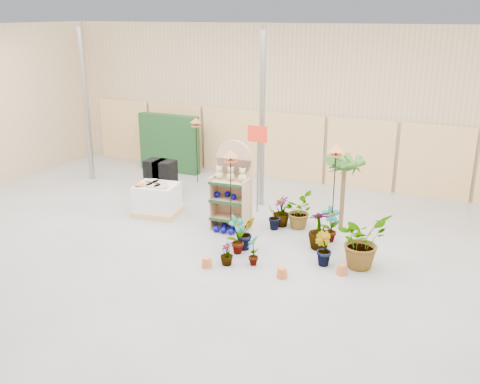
# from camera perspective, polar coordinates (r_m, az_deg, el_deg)

# --- Properties ---
(room) EXTENTS (15.20, 12.10, 4.70)m
(room) POSITION_cam_1_polar(r_m,az_deg,el_deg) (11.12, -2.67, 5.26)
(room) COLOR gray
(room) RESTS_ON ground
(display_shelf) EXTENTS (0.89, 0.60, 2.06)m
(display_shelf) POSITION_cam_1_polar(r_m,az_deg,el_deg) (12.25, -0.79, 0.36)
(display_shelf) COLOR tan
(display_shelf) RESTS_ON ground
(teddy_bears) EXTENTS (0.76, 0.19, 0.32)m
(teddy_bears) POSITION_cam_1_polar(r_m,az_deg,el_deg) (12.05, -0.90, 1.85)
(teddy_bears) COLOR beige
(teddy_bears) RESTS_ON display_shelf
(gazing_balls_shelf) EXTENTS (0.76, 0.26, 0.14)m
(gazing_balls_shelf) POSITION_cam_1_polar(r_m,az_deg,el_deg) (12.19, -1.02, -0.38)
(gazing_balls_shelf) COLOR #060472
(gazing_balls_shelf) RESTS_ON display_shelf
(gazing_balls_floor) EXTENTS (0.63, 0.39, 0.15)m
(gazing_balls_floor) POSITION_cam_1_polar(r_m,az_deg,el_deg) (12.26, -1.31, -3.96)
(gazing_balls_floor) COLOR #060472
(gazing_balls_floor) RESTS_ON ground
(pallet_stack) EXTENTS (1.20, 1.05, 0.80)m
(pallet_stack) POSITION_cam_1_polar(r_m,az_deg,el_deg) (13.39, -8.85, -0.76)
(pallet_stack) COLOR tan
(pallet_stack) RESTS_ON ground
(charcoal_planters) EXTENTS (0.80, 0.50, 1.00)m
(charcoal_planters) POSITION_cam_1_polar(r_m,az_deg,el_deg) (14.69, -8.45, 1.47)
(charcoal_planters) COLOR black
(charcoal_planters) RESTS_ON ground
(trellis_stock) EXTENTS (2.00, 0.30, 1.80)m
(trellis_stock) POSITION_cam_1_polar(r_m,az_deg,el_deg) (16.88, -7.55, 5.17)
(trellis_stock) COLOR #19401B
(trellis_stock) RESTS_ON ground
(offer_sign) EXTENTS (0.50, 0.08, 2.20)m
(offer_sign) POSITION_cam_1_polar(r_m,az_deg,el_deg) (13.06, 1.88, 4.38)
(offer_sign) COLOR gray
(offer_sign) RESTS_ON ground
(bird_table_front) EXTENTS (0.34, 0.34, 1.95)m
(bird_table_front) POSITION_cam_1_polar(r_m,az_deg,el_deg) (11.61, -1.02, 3.82)
(bird_table_front) COLOR black
(bird_table_front) RESTS_ON ground
(bird_table_right) EXTENTS (0.34, 0.34, 2.18)m
(bird_table_right) POSITION_cam_1_polar(r_m,az_deg,el_deg) (11.34, 10.21, 4.29)
(bird_table_right) COLOR black
(bird_table_right) RESTS_ON ground
(bird_table_back) EXTENTS (0.34, 0.34, 1.93)m
(bird_table_back) POSITION_cam_1_polar(r_m,az_deg,el_deg) (15.45, -4.71, 7.41)
(bird_table_back) COLOR black
(bird_table_back) RESTS_ON ground
(palm) EXTENTS (0.70, 0.70, 1.82)m
(palm) POSITION_cam_1_polar(r_m,az_deg,el_deg) (12.19, 11.09, 2.96)
(palm) COLOR brown
(palm) RESTS_ON ground
(potted_plant_0) EXTENTS (0.40, 0.51, 0.84)m
(potted_plant_0) POSITION_cam_1_polar(r_m,az_deg,el_deg) (11.06, -0.30, -4.60)
(potted_plant_0) COLOR #2A5E1C
(potted_plant_0) RESTS_ON ground
(potted_plant_1) EXTENTS (0.52, 0.52, 0.74)m
(potted_plant_1) POSITION_cam_1_polar(r_m,az_deg,el_deg) (11.29, 0.64, -4.35)
(potted_plant_1) COLOR #2A5E1C
(potted_plant_1) RESTS_ON ground
(potted_plant_3) EXTENTS (0.67, 0.67, 0.86)m
(potted_plant_3) POSITION_cam_1_polar(r_m,az_deg,el_deg) (11.42, 8.50, -3.97)
(potted_plant_3) COLOR #2A5E1C
(potted_plant_3) RESTS_ON ground
(potted_plant_4) EXTENTS (0.51, 0.49, 0.81)m
(potted_plant_4) POSITION_cam_1_polar(r_m,az_deg,el_deg) (11.80, 9.63, -3.41)
(potted_plant_4) COLOR #2A5E1C
(potted_plant_4) RESTS_ON ground
(potted_plant_5) EXTENTS (0.31, 0.37, 0.62)m
(potted_plant_5) POSITION_cam_1_polar(r_m,az_deg,el_deg) (12.31, 3.61, -2.70)
(potted_plant_5) COLOR #2A5E1C
(potted_plant_5) RESTS_ON ground
(potted_plant_6) EXTENTS (0.84, 0.91, 0.83)m
(potted_plant_6) POSITION_cam_1_polar(r_m,az_deg,el_deg) (12.48, 6.20, -1.97)
(potted_plant_6) COLOR #2A5E1C
(potted_plant_6) RESTS_ON ground
(potted_plant_7) EXTENTS (0.38, 0.38, 0.48)m
(potted_plant_7) POSITION_cam_1_polar(r_m,az_deg,el_deg) (10.67, -1.42, -6.59)
(potted_plant_7) COLOR #2A5E1C
(potted_plant_7) RESTS_ON ground
(potted_plant_8) EXTENTS (0.34, 0.40, 0.64)m
(potted_plant_8) POSITION_cam_1_polar(r_m,az_deg,el_deg) (10.63, 1.42, -6.20)
(potted_plant_8) COLOR #2A5E1C
(potted_plant_8) RESTS_ON ground
(potted_plant_9) EXTENTS (0.48, 0.45, 0.68)m
(potted_plant_9) POSITION_cam_1_polar(r_m,az_deg,el_deg) (10.75, 8.83, -6.01)
(potted_plant_9) COLOR #2A5E1C
(potted_plant_9) RESTS_ON ground
(potted_plant_10) EXTENTS (1.24, 1.29, 1.11)m
(potted_plant_10) POSITION_cam_1_polar(r_m,az_deg,el_deg) (10.74, 12.85, -5.04)
(potted_plant_10) COLOR #2A5E1C
(potted_plant_10) RESTS_ON ground
(potted_plant_11) EXTENTS (0.57, 0.57, 0.72)m
(potted_plant_11) POSITION_cam_1_polar(r_m,az_deg,el_deg) (12.55, 4.44, -2.04)
(potted_plant_11) COLOR #2A5E1C
(potted_plant_11) RESTS_ON ground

